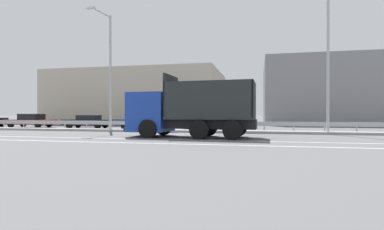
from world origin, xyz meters
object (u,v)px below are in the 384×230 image
Objects in this scene: dump_truck at (176,114)px; parked_car_4 at (208,122)px; parked_car_2 at (88,121)px; parked_car_1 at (31,121)px; median_road_sign at (170,115)px; street_lamp_1 at (109,66)px; parked_car_3 at (144,121)px; street_lamp_2 at (328,44)px.

parked_car_4 is (0.54, 8.57, -0.67)m from dump_truck.
parked_car_1 is at bearing 85.75° from parked_car_2.
median_road_sign is 4.84m from parked_car_4.
parked_car_1 is at bearing 66.75° from dump_truck.
street_lamp_1 is at bearing 60.60° from dump_truck.
parked_car_3 is at bearing -97.66° from parked_car_2.
parked_car_1 is 1.04× the size of parked_car_2.
dump_truck reaches higher than parked_car_4.
street_lamp_1 is 9.39m from parked_car_4.
parked_car_2 is at bearing 55.18° from dump_truck.
street_lamp_2 is at bearing -1.03° from median_road_sign.
street_lamp_1 is at bearing 158.94° from parked_car_3.
parked_car_4 is (2.20, 4.26, -0.63)m from median_road_sign.
parked_car_2 is at bearing -92.65° from parked_car_1.
street_lamp_1 is at bearing 127.69° from parked_car_4.
median_road_sign is 0.51× the size of parked_car_3.
street_lamp_1 is 12.37m from parked_car_1.
street_lamp_2 reaches higher than parked_car_1.
street_lamp_2 reaches higher than parked_car_4.
parked_car_2 is at bearing 95.61° from parked_car_4.
parked_car_4 is at bearing 152.88° from street_lamp_2.
street_lamp_1 is 1.85× the size of parked_car_3.
dump_truck is at bearing -156.03° from street_lamp_2.
street_lamp_1 is at bearing -114.85° from parked_car_1.
median_road_sign is 0.28× the size of street_lamp_1.
dump_truck is 8.46m from street_lamp_1.
parked_car_3 is at bearing 72.67° from street_lamp_1.
parked_car_1 is at bearing 95.41° from parked_car_4.
dump_truck is 9.63m from parked_car_3.
dump_truck is at bearing -132.04° from parked_car_2.
parked_car_1 reaches higher than parked_car_2.
street_lamp_1 reaches higher than parked_car_3.
dump_truck is at bearing -118.88° from parked_car_1.
parked_car_3 is (-14.43, 3.98, -5.25)m from street_lamp_2.
street_lamp_1 is 1.96× the size of parked_car_2.
dump_truck is 13.81m from parked_car_2.
street_lamp_2 is at bearing -112.34° from parked_car_4.
street_lamp_2 reaches higher than parked_car_2.
parked_car_1 is (-15.53, 4.07, -0.61)m from median_road_sign.
median_road_sign is 10.16m from parked_car_2.
median_road_sign is 6.07m from street_lamp_1.
street_lamp_1 reaches higher than median_road_sign.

